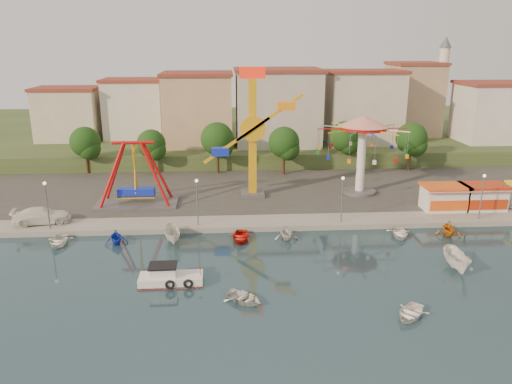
{
  "coord_description": "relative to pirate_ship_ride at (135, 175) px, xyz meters",
  "views": [
    {
      "loc": [
        -4.92,
        -39.01,
        20.04
      ],
      "look_at": [
        -1.51,
        14.0,
        4.0
      ],
      "focal_mm": 35.0,
      "sensor_mm": 36.0,
      "label": 1
    }
  ],
  "objects": [
    {
      "name": "cabin_motorboat",
      "position": [
        6.06,
        -20.66,
        -3.88
      ],
      "size": [
        5.48,
        2.29,
        1.92
      ],
      "rotation": [
        0.0,
        0.0,
        0.02
      ],
      "color": "white",
      "rests_on": "ground"
    },
    {
      "name": "building_1",
      "position": [
        -5.4,
        30.43,
        2.92
      ],
      "size": [
        12.33,
        9.01,
        8.63
      ],
      "primitive_type": "cube",
      "color": "silver",
      "rests_on": "hill_terrace"
    },
    {
      "name": "tree_1",
      "position": [
        -0.07,
        15.29,
        0.81
      ],
      "size": [
        4.35,
        4.35,
        6.8
      ],
      "color": "#382314",
      "rests_on": "quay_deck"
    },
    {
      "name": "moored_boat_1",
      "position": [
        -0.38,
        -11.15,
        -3.67
      ],
      "size": [
        3.09,
        3.33,
        1.45
      ],
      "primitive_type": "imported",
      "rotation": [
        0.0,
        0.0,
        0.3
      ],
      "color": "#1634C7",
      "rests_on": "ground"
    },
    {
      "name": "lamp_post_2",
      "position": [
        23.93,
        -7.95,
        -1.29
      ],
      "size": [
        0.14,
        0.14,
        5.0
      ],
      "primitive_type": "cylinder",
      "color": "#59595E",
      "rests_on": "quay_deck"
    },
    {
      "name": "pirate_ship_ride",
      "position": [
        0.0,
        0.0,
        0.0
      ],
      "size": [
        10.0,
        5.0,
        8.0
      ],
      "color": "#59595E",
      "rests_on": "quay_deck"
    },
    {
      "name": "building_5",
      "position": [
        48.3,
        29.38,
        4.21
      ],
      "size": [
        12.77,
        10.96,
        11.21
      ],
      "primitive_type": "cube",
      "color": "tan",
      "rests_on": "hill_terrace"
    },
    {
      "name": "building_0",
      "position": [
        -17.44,
        25.11,
        4.54
      ],
      "size": [
        9.26,
        9.53,
        11.87
      ],
      "primitive_type": "cube",
      "color": "beige",
      "rests_on": "hill_terrace"
    },
    {
      "name": "moored_boat_0",
      "position": [
        -6.26,
        -11.15,
        -4.02
      ],
      "size": [
        2.85,
        3.8,
        0.75
      ],
      "primitive_type": "imported",
      "rotation": [
        0.0,
        0.0,
        0.08
      ],
      "color": "white",
      "rests_on": "ground"
    },
    {
      "name": "minaret",
      "position": [
        51.93,
        33.05,
        8.15
      ],
      "size": [
        2.8,
        2.8,
        18.0
      ],
      "color": "silver",
      "rests_on": "hill_terrace"
    },
    {
      "name": "ground",
      "position": [
        15.93,
        -20.95,
        -4.39
      ],
      "size": [
        200.0,
        200.0,
        0.0
      ],
      "primitive_type": "plane",
      "color": "#122734",
      "rests_on": "ground"
    },
    {
      "name": "tree_4",
      "position": [
        29.93,
        16.4,
        1.35
      ],
      "size": [
        4.86,
        4.86,
        7.6
      ],
      "color": "#382314",
      "rests_on": "quay_deck"
    },
    {
      "name": "lamp_post_1",
      "position": [
        7.93,
        -7.95,
        -1.29
      ],
      "size": [
        0.14,
        0.14,
        5.0
      ],
      "primitive_type": "cylinder",
      "color": "#59595E",
      "rests_on": "quay_deck"
    },
    {
      "name": "moored_boat_3",
      "position": [
        12.5,
        -11.15,
        -4.01
      ],
      "size": [
        2.99,
        3.95,
        0.77
      ],
      "primitive_type": "imported",
      "rotation": [
        0.0,
        0.0,
        -0.1
      ],
      "color": "red",
      "rests_on": "ground"
    },
    {
      "name": "moored_boat_6",
      "position": [
        29.61,
        -11.15,
        -4.03
      ],
      "size": [
        3.13,
        3.93,
        0.73
      ],
      "primitive_type": "imported",
      "rotation": [
        0.0,
        0.0,
        -0.19
      ],
      "color": "white",
      "rests_on": "ground"
    },
    {
      "name": "building_3",
      "position": [
        21.53,
        27.85,
        3.2
      ],
      "size": [
        12.59,
        10.5,
        9.2
      ],
      "primitive_type": "cube",
      "color": "beige",
      "rests_on": "hill_terrace"
    },
    {
      "name": "rowboat_a",
      "position": [
        12.33,
        -24.14,
        -4.05
      ],
      "size": [
        4.1,
        4.05,
        0.7
      ],
      "primitive_type": "imported",
      "rotation": [
        0.0,
        0.0,
        0.83
      ],
      "color": "white",
      "rests_on": "ground"
    },
    {
      "name": "tree_5",
      "position": [
        39.93,
        14.58,
        1.31
      ],
      "size": [
        4.83,
        4.83,
        7.54
      ],
      "color": "#382314",
      "rests_on": "quay_deck"
    },
    {
      "name": "moored_boat_2",
      "position": [
        5.46,
        -11.15,
        -3.59
      ],
      "size": [
        2.26,
        4.35,
        1.6
      ],
      "primitive_type": "imported",
      "rotation": [
        0.0,
        0.0,
        0.18
      ],
      "color": "silver",
      "rests_on": "ground"
    },
    {
      "name": "building_4",
      "position": [
        35.0,
        31.25,
        3.22
      ],
      "size": [
        10.75,
        9.23,
        9.24
      ],
      "primitive_type": "cube",
      "color": "beige",
      "rests_on": "hill_terrace"
    },
    {
      "name": "asphalt_pad",
      "position": [
        15.93,
        9.05,
        -3.79
      ],
      "size": [
        90.0,
        28.0,
        0.01
      ],
      "primitive_type": "cube",
      "color": "#4C4944",
      "rests_on": "quay_deck"
    },
    {
      "name": "kamikaze_tower",
      "position": [
        15.02,
        2.46,
        3.99
      ],
      "size": [
        8.45,
        3.1,
        16.5
      ],
      "color": "#59595E",
      "rests_on": "quay_deck"
    },
    {
      "name": "tree_0",
      "position": [
        -10.07,
        16.02,
        1.08
      ],
      "size": [
        4.6,
        4.6,
        7.19
      ],
      "color": "#382314",
      "rests_on": "quay_deck"
    },
    {
      "name": "tree_3",
      "position": [
        19.93,
        13.41,
        1.16
      ],
      "size": [
        4.68,
        4.68,
        7.32
      ],
      "color": "#382314",
      "rests_on": "quay_deck"
    },
    {
      "name": "booth_mid",
      "position": [
        42.01,
        -4.47,
        -2.23
      ],
      "size": [
        5.4,
        3.78,
        3.08
      ],
      "color": "white",
      "rests_on": "quay_deck"
    },
    {
      "name": "moored_boat_4",
      "position": [
        17.33,
        -11.15,
        -3.64
      ],
      "size": [
        2.78,
        3.12,
        1.5
      ],
      "primitive_type": "imported",
      "rotation": [
        0.0,
        0.0,
        0.12
      ],
      "color": "silver",
      "rests_on": "ground"
    },
    {
      "name": "quay_deck",
      "position": [
        15.93,
        41.05,
        -4.09
      ],
      "size": [
        200.0,
        100.0,
        0.6
      ],
      "primitive_type": "cube",
      "color": "#9E998E",
      "rests_on": "ground"
    },
    {
      "name": "skiff",
      "position": [
        32.0,
        -19.5,
        -3.5
      ],
      "size": [
        2.16,
        4.76,
        1.79
      ],
      "primitive_type": "imported",
      "rotation": [
        0.0,
        0.0,
        -0.09
      ],
      "color": "white",
      "rests_on": "ground"
    },
    {
      "name": "lamp_post_0",
      "position": [
        -8.07,
        -7.95,
        -1.29
      ],
      "size": [
        0.14,
        0.14,
        5.0
      ],
      "primitive_type": "cylinder",
      "color": "#59595E",
      "rests_on": "quay_deck"
    },
    {
      "name": "tree_2",
      "position": [
        9.93,
        14.86,
        1.52
      ],
      "size": [
        5.02,
        5.02,
        7.85
      ],
      "color": "#382314",
      "rests_on": "quay_deck"
    },
    {
      "name": "building_6",
      "position": [
        60.08,
        27.82,
        4.78
      ],
      "size": [
        8.23,
        8.98,
        12.36
      ],
      "primitive_type": "cube",
      "color": "silver",
      "rests_on": "hill_terrace"
    },
    {
      "name": "wave_swinger",
      "position": [
        28.9,
        2.95,
        3.8
      ],
      "size": [
        11.6,
        11.6,
        10.4
      ],
      "color": "#59595E",
      "rests_on": "quay_deck"
    },
    {
      "name": "booth_left",
      "position": [
        37.22,
        -4.47,
        -2.23
      ],
      "size": [
        5.4,
        3.78,
        3.08
      ],
      "color": "white",
      "rests_on": "quay_deck"
    },
    {
      "name": "moored_boat_7",
      "position": [
        34.95,
        -11.15,
        -3.58
      ],
      "size": [
        3.45,
        3.73,
        1.63
      ],
      "primitive_type": "imported",
      "rotation": [
        0.0,
        0.0,
        -0.29
      ],
      "color": "orange",
      "rests_on": "ground"
    },
    {
      "name": "lamp_post_3",
      "position": [
        39.93,
        -7.95,
        -1.29
      ],
      "size": [
        0.14,
        0.14,
        5.0
      ],
      "primitive_type": "cylinder",
      "color": "#59595E",
      "rests_on": "quay_deck"
    },
    {
      "name": "rowboat_b",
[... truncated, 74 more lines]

